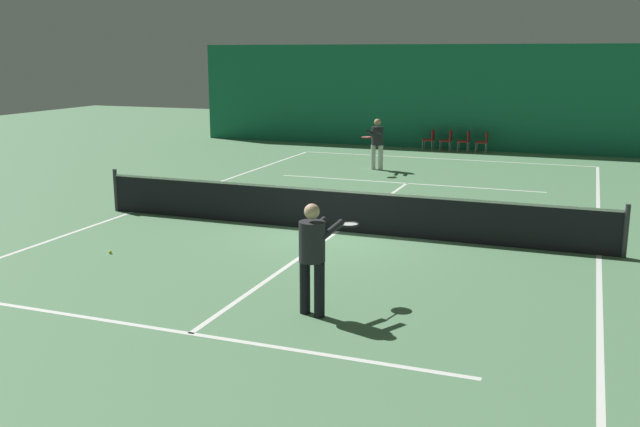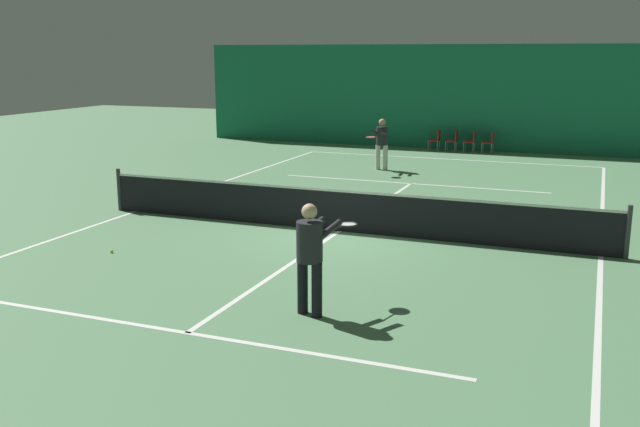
# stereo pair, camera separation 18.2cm
# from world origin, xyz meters

# --- Properties ---
(ground_plane) EXTENTS (60.00, 60.00, 0.00)m
(ground_plane) POSITION_xyz_m (0.00, 0.00, 0.00)
(ground_plane) COLOR #56845B
(backdrop_curtain) EXTENTS (23.00, 0.12, 4.25)m
(backdrop_curtain) POSITION_xyz_m (0.00, 14.76, 2.13)
(backdrop_curtain) COLOR #196B4C
(backdrop_curtain) RESTS_ON ground
(court_line_baseline_far) EXTENTS (11.00, 0.10, 0.00)m
(court_line_baseline_far) POSITION_xyz_m (0.00, 11.90, 0.00)
(court_line_baseline_far) COLOR white
(court_line_baseline_far) RESTS_ON ground
(court_line_service_far) EXTENTS (8.25, 0.10, 0.00)m
(court_line_service_far) POSITION_xyz_m (0.00, 6.40, 0.00)
(court_line_service_far) COLOR white
(court_line_service_far) RESTS_ON ground
(court_line_service_near) EXTENTS (8.25, 0.10, 0.00)m
(court_line_service_near) POSITION_xyz_m (0.00, -6.40, 0.00)
(court_line_service_near) COLOR white
(court_line_service_near) RESTS_ON ground
(court_line_sideline_left) EXTENTS (0.10, 23.80, 0.00)m
(court_line_sideline_left) POSITION_xyz_m (-5.50, 0.00, 0.00)
(court_line_sideline_left) COLOR white
(court_line_sideline_left) RESTS_ON ground
(court_line_sideline_right) EXTENTS (0.10, 23.80, 0.00)m
(court_line_sideline_right) POSITION_xyz_m (5.50, 0.00, 0.00)
(court_line_sideline_right) COLOR white
(court_line_sideline_right) RESTS_ON ground
(court_line_centre) EXTENTS (0.10, 12.80, 0.00)m
(court_line_centre) POSITION_xyz_m (0.00, 0.00, 0.00)
(court_line_centre) COLOR white
(court_line_centre) RESTS_ON ground
(tennis_net) EXTENTS (12.00, 0.10, 1.07)m
(tennis_net) POSITION_xyz_m (0.00, 0.00, 0.51)
(tennis_net) COLOR black
(tennis_net) RESTS_ON ground
(player_near) EXTENTS (0.70, 1.43, 1.75)m
(player_near) POSITION_xyz_m (1.37, -5.04, 1.02)
(player_near) COLOR black
(player_near) RESTS_ON ground
(player_far) EXTENTS (0.48, 1.40, 1.74)m
(player_far) POSITION_xyz_m (-1.60, 8.55, 1.01)
(player_far) COLOR beige
(player_far) RESTS_ON ground
(courtside_chair_0) EXTENTS (0.44, 0.44, 0.84)m
(courtside_chair_0) POSITION_xyz_m (-0.97, 14.21, 0.49)
(courtside_chair_0) COLOR #99999E
(courtside_chair_0) RESTS_ON ground
(courtside_chair_1) EXTENTS (0.44, 0.44, 0.84)m
(courtside_chair_1) POSITION_xyz_m (-0.25, 14.21, 0.49)
(courtside_chair_1) COLOR #99999E
(courtside_chair_1) RESTS_ON ground
(courtside_chair_2) EXTENTS (0.44, 0.44, 0.84)m
(courtside_chair_2) POSITION_xyz_m (0.47, 14.21, 0.49)
(courtside_chair_2) COLOR #99999E
(courtside_chair_2) RESTS_ON ground
(courtside_chair_3) EXTENTS (0.44, 0.44, 0.84)m
(courtside_chair_3) POSITION_xyz_m (1.20, 14.21, 0.49)
(courtside_chair_3) COLOR #99999E
(courtside_chair_3) RESTS_ON ground
(tennis_ball) EXTENTS (0.07, 0.07, 0.07)m
(tennis_ball) POSITION_xyz_m (-3.66, -3.35, 0.03)
(tennis_ball) COLOR #D1DB33
(tennis_ball) RESTS_ON ground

